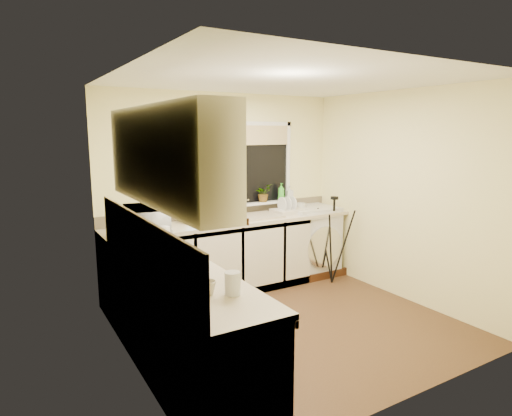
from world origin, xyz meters
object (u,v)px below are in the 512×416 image
Objects in this scene: dish_rack at (288,211)px; plant_d at (263,193)px; washing_machine at (308,240)px; soap_bottle_green at (281,192)px; cup_back at (301,207)px; plant_b at (219,196)px; microwave at (147,224)px; tripod at (333,240)px; soap_bottle_clear at (289,193)px; steel_jar at (182,265)px; kettle at (163,236)px; plant_c at (239,196)px; plant_a at (203,198)px; glass_jug at (233,283)px; cup_left at (208,288)px; laptop at (201,217)px.

dish_rack is 1.75× the size of plant_d.
soap_bottle_green reaches higher than washing_machine.
cup_back is (0.26, -0.11, -0.21)m from soap_bottle_green.
plant_b is 0.92m from soap_bottle_green.
microwave is at bearing -147.88° from plant_b.
tripod is 0.89m from soap_bottle_clear.
dish_rack is at bearing 37.18° from steel_jar.
plant_c is (1.36, 1.00, 0.16)m from kettle.
soap_bottle_clear is at bearing -1.15° from plant_a.
glass_jug is at bearing -129.82° from soap_bottle_green.
glass_jug reaches higher than cup_back.
steel_jar is at bearing -129.14° from plant_c.
plant_a is at bearing 179.22° from tripod.
washing_machine is 6.99× the size of cup_back.
plant_c is at bearing 169.80° from tripod.
cup_left is (-0.09, -1.64, -0.12)m from microwave.
cup_back reaches higher than washing_machine.
glass_jug is 3.15m from soap_bottle_green.
glass_jug is 0.82× the size of soap_bottle_clear.
microwave is 2.60× the size of plant_d.
washing_machine is 3.04m from steel_jar.
plant_a reaches higher than steel_jar.
plant_b reaches higher than washing_machine.
tripod is 8.45× the size of cup_back.
tripod is (0.42, -0.43, -0.35)m from dish_rack.
plant_a is 0.97× the size of soap_bottle_green.
soap_bottle_clear reaches higher than laptop.
washing_machine is at bearing -32.88° from soap_bottle_clear.
dish_rack is at bearing 21.32° from kettle.
kettle is (-0.73, -0.80, 0.02)m from laptop.
steel_jar is (-2.50, -1.66, 0.48)m from washing_machine.
steel_jar is 0.19× the size of microwave.
plant_d is at bearing 137.93° from dish_rack.
dish_rack is 3.02m from cup_left.
soap_bottle_green is 3.18m from cup_left.
soap_bottle_green is at bearing -60.89° from microwave.
plant_b is at bearing 175.77° from tripod.
cup_back is at bearing -22.00° from soap_bottle_green.
soap_bottle_green is 2.32× the size of cup_left.
plant_c is at bearing 1.07° from plant_b.
plant_a is at bearing 70.41° from glass_jug.
plant_a is 1.43m from cup_back.
plant_c is 0.92× the size of soap_bottle_green.
dish_rack is (1.24, -0.03, -0.04)m from laptop.
tripod reaches higher than kettle.
tripod is 6.08× the size of soap_bottle_clear.
plant_c is (-0.62, 0.23, 0.23)m from dish_rack.
glass_jug is (-0.02, -1.44, -0.02)m from kettle.
tripod is 3.03m from glass_jug.
steel_jar is 2.21m from plant_b.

